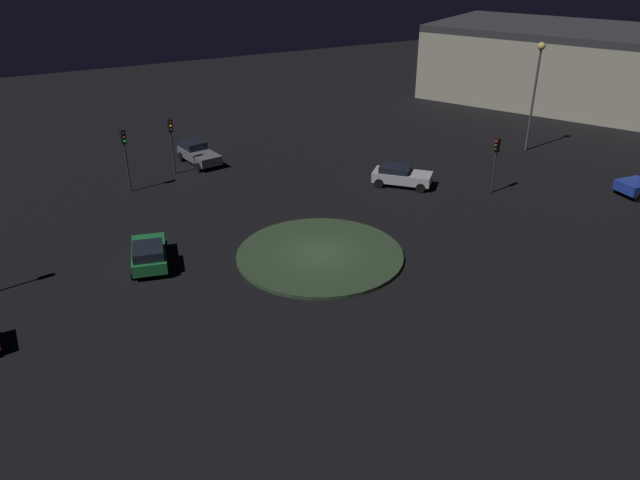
# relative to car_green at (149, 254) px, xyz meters

# --- Properties ---
(ground_plane) EXTENTS (118.38, 118.38, 0.00)m
(ground_plane) POSITION_rel_car_green_xyz_m (3.30, 8.61, -0.75)
(ground_plane) COLOR black
(roundabout_island) EXTENTS (9.28, 9.28, 0.20)m
(roundabout_island) POSITION_rel_car_green_xyz_m (3.30, 8.61, -0.65)
(roundabout_island) COLOR #2D4228
(roundabout_island) RESTS_ON ground_plane
(car_green) EXTENTS (4.11, 2.70, 1.45)m
(car_green) POSITION_rel_car_green_xyz_m (0.00, 0.00, 0.00)
(car_green) COLOR #1E7238
(car_green) RESTS_ON ground_plane
(car_grey) EXTENTS (4.41, 2.52, 1.56)m
(car_grey) POSITION_rel_car_green_xyz_m (-14.70, 7.48, 0.06)
(car_grey) COLOR slate
(car_grey) RESTS_ON ground_plane
(car_silver) EXTENTS (4.13, 4.10, 1.43)m
(car_silver) POSITION_rel_car_green_xyz_m (-3.41, 18.63, 0.01)
(car_silver) COLOR silver
(car_silver) RESTS_ON ground_plane
(traffic_light_north) EXTENTS (0.33, 0.38, 3.88)m
(traffic_light_north) POSITION_rel_car_green_xyz_m (0.68, 23.33, 2.02)
(traffic_light_north) COLOR #2D2D2D
(traffic_light_north) RESTS_ON ground_plane
(traffic_light_southwest) EXTENTS (0.39, 0.37, 4.35)m
(traffic_light_southwest) POSITION_rel_car_green_xyz_m (-11.27, 1.50, 2.33)
(traffic_light_southwest) COLOR #2D2D2D
(traffic_light_southwest) RESTS_ON ground_plane
(traffic_light_west) EXTENTS (0.38, 0.34, 4.12)m
(traffic_light_west) POSITION_rel_car_green_xyz_m (-13.19, 5.19, 2.18)
(traffic_light_west) COLOR #2D2D2D
(traffic_light_west) RESTS_ON ground_plane
(streetlamp_north_near) EXTENTS (0.60, 0.60, 8.60)m
(streetlamp_north_near) POSITION_rel_car_green_xyz_m (-5.07, 32.23, 5.21)
(streetlamp_north_near) COLOR #4C4C51
(streetlamp_north_near) RESTS_ON ground_plane
(store_building) EXTENTS (37.65, 29.41, 7.51)m
(store_building) POSITION_rel_car_green_xyz_m (-12.11, 49.40, 3.00)
(store_building) COLOR #B7B299
(store_building) RESTS_ON ground_plane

